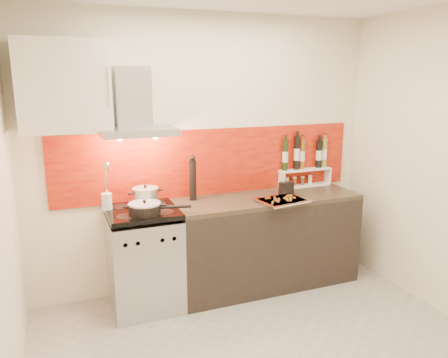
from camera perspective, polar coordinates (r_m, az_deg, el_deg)
name	(u,v)px	position (r m, az deg, el deg)	size (l,w,h in m)	color
floor	(271,358)	(3.50, 6.17, -22.22)	(3.40, 3.40, 0.00)	#9E9991
back_wall	(207,154)	(4.20, -2.25, 3.31)	(3.40, 0.02, 2.60)	silver
backsplash	(212,162)	(4.22, -1.55, 2.25)	(3.00, 0.02, 0.64)	#95080A
range_stove	(144,260)	(3.99, -10.35, -10.37)	(0.60, 0.60, 0.91)	#B7B7BA
counter	(266,241)	(4.35, 5.47, -8.03)	(1.80, 0.60, 0.90)	black
range_hood	(135,111)	(3.81, -11.59, 8.75)	(0.62, 0.50, 0.61)	#B7B7BA
upper_cabinet	(64,86)	(3.73, -20.20, 11.32)	(0.70, 0.35, 0.72)	beige
stock_pot	(146,197)	(3.89, -10.19, -2.31)	(0.23, 0.23, 0.19)	#B7B7BA
saute_pan	(146,208)	(3.68, -10.20, -3.80)	(0.51, 0.27, 0.12)	black
utensil_jar	(107,196)	(3.86, -15.07, -2.18)	(0.09, 0.14, 0.43)	silver
pepper_mill	(193,179)	(4.04, -4.11, 0.06)	(0.07, 0.07, 0.42)	black
step_shelf	(304,164)	(4.63, 10.45, 1.90)	(0.57, 0.16, 0.54)	white
caddy_box	(286,188)	(4.31, 8.13, -1.19)	(0.14, 0.06, 0.12)	black
baking_tray	(282,200)	(4.05, 7.60, -2.75)	(0.49, 0.40, 0.03)	silver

